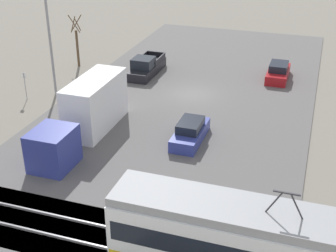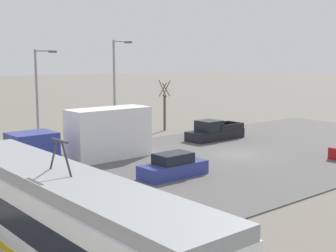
{
  "view_description": "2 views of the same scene",
  "coord_description": "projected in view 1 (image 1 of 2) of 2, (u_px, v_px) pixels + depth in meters",
  "views": [
    {
      "loc": [
        -9.63,
        35.45,
        15.4
      ],
      "look_at": [
        -1.38,
        10.78,
        2.39
      ],
      "focal_mm": 50.0,
      "sensor_mm": 36.0,
      "label": 1
    },
    {
      "loc": [
        -23.34,
        26.31,
        7.37
      ],
      "look_at": [
        0.39,
        6.34,
        2.8
      ],
      "focal_mm": 50.0,
      "sensor_mm": 36.0,
      "label": 2
    }
  ],
  "objects": [
    {
      "name": "ground_plane",
      "position": [
        193.0,
        95.0,
        39.69
      ],
      "size": [
        320.0,
        320.0,
        0.0
      ],
      "primitive_type": "plane",
      "color": "slate"
    },
    {
      "name": "road_surface",
      "position": [
        193.0,
        95.0,
        39.67
      ],
      "size": [
        19.81,
        43.31,
        0.08
      ],
      "color": "#565454",
      "rests_on": "ground"
    },
    {
      "name": "street_tree",
      "position": [
        77.0,
        43.0,
        45.3
      ],
      "size": [
        1.2,
        1.0,
        5.11
      ],
      "color": "brown",
      "rests_on": "ground"
    },
    {
      "name": "sedan_car_1",
      "position": [
        190.0,
        132.0,
        32.03
      ],
      "size": [
        1.73,
        4.44,
        1.47
      ],
      "color": "navy",
      "rests_on": "ground"
    },
    {
      "name": "rail_bed",
      "position": [
        89.0,
        235.0,
        23.4
      ],
      "size": [
        69.34,
        4.4,
        0.22
      ],
      "color": "gray",
      "rests_on": "ground"
    },
    {
      "name": "light_rail_tram",
      "position": [
        279.0,
        248.0,
        20.02
      ],
      "size": [
        15.01,
        2.8,
        4.56
      ],
      "color": "white",
      "rests_on": "ground"
    },
    {
      "name": "sedan_car_0",
      "position": [
        278.0,
        72.0,
        42.71
      ],
      "size": [
        1.82,
        4.49,
        1.48
      ],
      "rotation": [
        0.0,
        0.0,
        3.14
      ],
      "color": "maroon",
      "rests_on": "ground"
    },
    {
      "name": "pickup_truck",
      "position": [
        146.0,
        67.0,
        43.8
      ],
      "size": [
        2.01,
        5.65,
        1.77
      ],
      "color": "black",
      "rests_on": "ground"
    },
    {
      "name": "box_truck",
      "position": [
        86.0,
        113.0,
        32.26
      ],
      "size": [
        2.41,
        10.3,
        3.66
      ],
      "color": "navy",
      "rests_on": "ground"
    },
    {
      "name": "no_parking_sign",
      "position": [
        25.0,
        83.0,
        38.22
      ],
      "size": [
        0.32,
        0.08,
        2.33
      ],
      "color": "gray",
      "rests_on": "ground"
    },
    {
      "name": "street_lamp_near_crossing",
      "position": [
        51.0,
        35.0,
        37.81
      ],
      "size": [
        0.36,
        1.95,
        8.86
      ],
      "color": "gray",
      "rests_on": "ground"
    }
  ]
}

